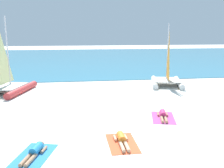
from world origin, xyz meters
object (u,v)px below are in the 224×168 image
towel_leftmost (34,156)px  sailboat_red (6,82)px  towel_center_right (163,118)px  sailboat_white (167,76)px  sunbather_leftmost (35,151)px  sunbather_center_left (122,139)px  towel_center_left (122,143)px  sunbather_center_right (163,115)px

towel_leftmost → sailboat_red: bearing=109.2°
sailboat_red → towel_center_right: (9.26, -6.67, -0.79)m
towel_leftmost → towel_center_right: same height
sailboat_red → towel_leftmost: size_ratio=2.82×
sailboat_white → sunbather_leftmost: (-8.76, -10.67, -0.60)m
sailboat_red → sailboat_white: 12.23m
sailboat_white → sunbather_center_left: size_ratio=3.15×
towel_leftmost → towel_center_left: same height
towel_leftmost → sunbather_center_left: 3.31m
sunbather_leftmost → sunbather_center_left: bearing=25.6°
towel_center_right → sailboat_white: bearing=68.7°
sunbather_center_left → towel_center_right: 3.64m
sailboat_white → sunbather_leftmost: 13.82m
sunbather_center_left → towel_leftmost: bearing=-169.7°
sunbather_center_right → sailboat_white: bearing=82.5°
towel_center_right → sunbather_center_right: sunbather_center_right is taller
towel_leftmost → sunbather_center_left: size_ratio=1.22×
sunbather_center_right → sailboat_red: bearing=158.4°
sunbather_leftmost → towel_center_right: size_ratio=0.81×
sailboat_white → sunbather_center_right: sailboat_white is taller
sunbather_leftmost → towel_center_left: (3.23, 0.50, -0.13)m
sailboat_red → sunbather_center_right: (9.28, -6.60, -0.67)m
sailboat_white → sunbather_center_right: bearing=-96.4°
sailboat_red → sailboat_white: bearing=19.1°
sailboat_red → towel_center_right: 11.44m
sunbather_center_left → sailboat_red: bearing=125.3°
towel_leftmost → sunbather_center_right: sunbather_center_right is taller
towel_center_left → towel_center_right: bearing=45.4°
sunbather_center_left → towel_center_right: sunbather_center_left is taller
towel_center_right → sunbather_leftmost: bearing=-151.8°
sunbather_center_left → sunbather_center_right: size_ratio=1.00×
sunbather_leftmost → sunbather_center_right: size_ratio=1.00×
towel_center_left → sunbather_center_left: size_ratio=1.22×
sailboat_white → sunbather_center_left: bearing=-103.8°
sunbather_center_left → sailboat_white: bearing=60.7°
sailboat_white → towel_center_left: sailboat_white is taller
towel_leftmost → towel_center_left: 3.30m
sunbather_center_left → towel_center_right: size_ratio=0.82×
sailboat_red → sunbather_leftmost: size_ratio=3.46×
sailboat_white → towel_leftmost: (-8.77, -10.74, -0.73)m
sunbather_leftmost → towel_center_right: sunbather_leftmost is taller
sailboat_white → sunbather_leftmost: size_ratio=3.18×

